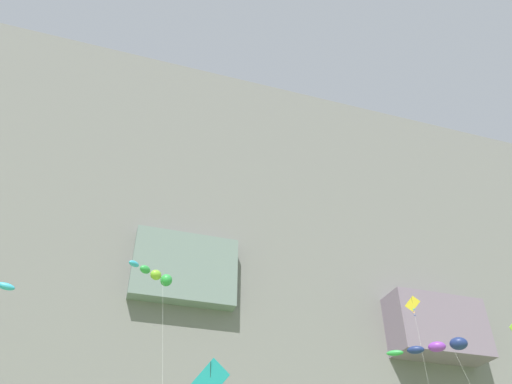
# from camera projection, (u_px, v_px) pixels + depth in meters

# --- Properties ---
(cliff_face) EXTENTS (180.00, 32.90, 56.35)m
(cliff_face) POSITION_uv_depth(u_px,v_px,m) (163.00, 309.00, 63.77)
(cliff_face) COLOR slate
(cliff_face) RESTS_ON ground
(kite_windsock_near_cliff) EXTENTS (4.55, 4.52, 21.16)m
(kite_windsock_near_cliff) POSITION_uv_depth(u_px,v_px,m) (157.00, 276.00, 39.71)
(kite_windsock_near_cliff) COLOR green
(kite_windsock_near_cliff) RESTS_ON ground
(kite_windsock_upper_right) EXTENTS (6.73, 6.18, 17.28)m
(kite_windsock_upper_right) POSITION_uv_depth(u_px,v_px,m) (439.00, 347.00, 41.15)
(kite_windsock_upper_right) COLOR navy
(kite_windsock_upper_right) RESTS_ON ground
(kite_diamond_high_left) EXTENTS (2.12, 5.97, 12.88)m
(kite_diamond_high_left) POSITION_uv_depth(u_px,v_px,m) (210.00, 383.00, 30.90)
(kite_diamond_high_left) COLOR teal
(kite_diamond_high_left) RESTS_ON ground
(kite_diamond_far_right) EXTENTS (1.13, 1.60, 22.90)m
(kite_diamond_far_right) POSITION_uv_depth(u_px,v_px,m) (416.00, 320.00, 46.72)
(kite_diamond_far_right) COLOR yellow
(kite_diamond_far_right) RESTS_ON ground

